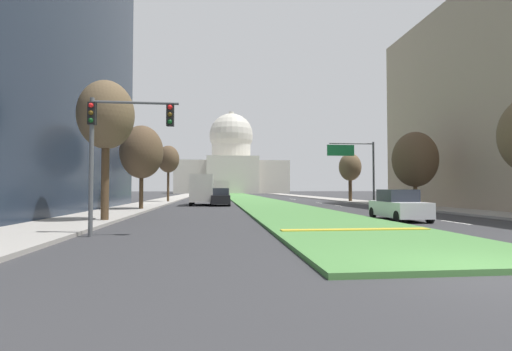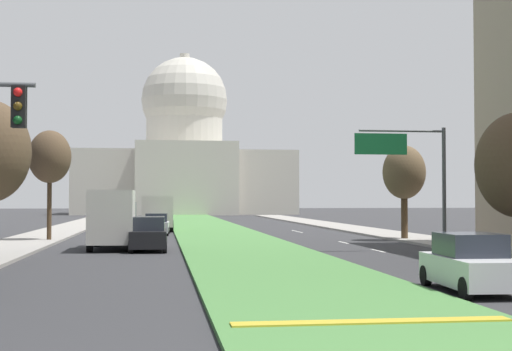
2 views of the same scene
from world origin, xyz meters
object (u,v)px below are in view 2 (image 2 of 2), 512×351
(capitol_building, at_px, (185,158))
(street_tree_left_far, at_px, (50,157))
(sedan_distant, at_px, (157,225))
(city_bus, at_px, (158,210))
(box_truck_delivery, at_px, (113,218))
(sedan_midblock, at_px, (149,235))
(overhead_guide_sign, at_px, (412,163))
(street_tree_right_far, at_px, (404,173))
(sedan_lead_stopped, at_px, (471,265))

(capitol_building, height_order, street_tree_left_far, capitol_building)
(sedan_distant, height_order, city_bus, city_bus)
(street_tree_left_far, bearing_deg, box_truck_delivery, -59.22)
(capitol_building, height_order, sedan_midblock, capitol_building)
(overhead_guide_sign, bearing_deg, street_tree_right_far, 73.35)
(street_tree_right_far, relative_size, sedan_lead_stopped, 1.43)
(capitol_building, distance_m, sedan_midblock, 96.31)
(sedan_lead_stopped, bearing_deg, street_tree_right_far, 75.14)
(box_truck_delivery, bearing_deg, sedan_distant, 81.56)
(street_tree_right_far, bearing_deg, overhead_guide_sign, -106.65)
(capitol_building, distance_m, sedan_lead_stopped, 114.63)
(street_tree_left_far, relative_size, sedan_midblock, 1.56)
(overhead_guide_sign, relative_size, box_truck_delivery, 1.02)
(capitol_building, bearing_deg, overhead_guide_sign, -84.97)
(street_tree_right_far, relative_size, sedan_distant, 1.46)
(street_tree_right_far, height_order, sedan_distant, street_tree_right_far)
(sedan_distant, distance_m, city_bus, 8.52)
(box_truck_delivery, distance_m, city_bus, 24.03)
(sedan_lead_stopped, bearing_deg, box_truck_delivery, 120.40)
(sedan_distant, xyz_separation_m, box_truck_delivery, (-2.29, -15.46, 0.90))
(overhead_guide_sign, height_order, street_tree_left_far, street_tree_left_far)
(overhead_guide_sign, distance_m, city_bus, 30.79)
(capitol_building, bearing_deg, sedan_distant, -93.41)
(capitol_building, relative_size, city_bus, 3.54)
(overhead_guide_sign, xyz_separation_m, city_bus, (-13.28, 27.63, -2.84))
(sedan_midblock, bearing_deg, sedan_lead_stopped, -62.21)
(sedan_midblock, bearing_deg, street_tree_right_far, 24.15)
(street_tree_right_far, height_order, sedan_midblock, street_tree_right_far)
(box_truck_delivery, bearing_deg, street_tree_right_far, 17.93)
(street_tree_left_far, height_order, sedan_distant, street_tree_left_far)
(overhead_guide_sign, height_order, sedan_distant, overhead_guide_sign)
(sedan_distant, xyz_separation_m, city_bus, (0.03, 8.46, 1.00))
(sedan_midblock, bearing_deg, sedan_distant, 88.82)
(sedan_lead_stopped, xyz_separation_m, city_bus, (-9.32, 43.77, 0.96))
(sedan_lead_stopped, distance_m, sedan_midblock, 20.82)
(street_tree_right_far, bearing_deg, box_truck_delivery, -162.07)
(capitol_building, distance_m, box_truck_delivery, 94.93)
(sedan_lead_stopped, relative_size, box_truck_delivery, 0.69)
(capitol_building, height_order, box_truck_delivery, capitol_building)
(capitol_building, xyz_separation_m, city_bus, (-4.66, -70.37, -8.51))
(sedan_lead_stopped, bearing_deg, sedan_distant, 104.84)
(capitol_building, distance_m, street_tree_right_far, 89.23)
(street_tree_right_far, xyz_separation_m, box_truck_delivery, (-18.51, -5.99, -2.77))
(sedan_midblock, relative_size, sedan_distant, 1.07)
(street_tree_right_far, height_order, sedan_lead_stopped, street_tree_right_far)
(street_tree_left_far, bearing_deg, street_tree_right_far, -3.82)
(sedan_distant, bearing_deg, overhead_guide_sign, -55.22)
(sedan_distant, relative_size, city_bus, 0.39)
(overhead_guide_sign, relative_size, city_bus, 0.59)
(street_tree_left_far, bearing_deg, city_bus, 67.45)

